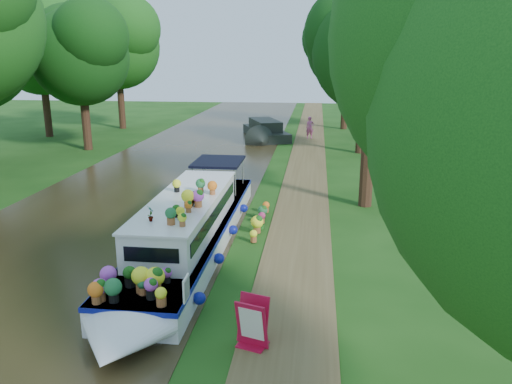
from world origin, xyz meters
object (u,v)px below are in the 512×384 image
object	(u,v)px
plant_boat	(188,228)
sandwich_board	(252,325)
pedestrian_pink	(310,128)
second_boat	(265,131)

from	to	relation	value
plant_boat	sandwich_board	distance (m)	5.68
plant_boat	pedestrian_pink	xyz separation A→B (m)	(3.44, 23.25, 0.00)
plant_boat	sandwich_board	world-z (taller)	plant_boat
plant_boat	sandwich_board	xyz separation A→B (m)	(2.70, -4.99, -0.33)
sandwich_board	pedestrian_pink	distance (m)	28.25
second_boat	pedestrian_pink	world-z (taller)	pedestrian_pink
sandwich_board	pedestrian_pink	size ratio (longest dim) A/B	0.66
second_boat	sandwich_board	xyz separation A→B (m)	(2.61, -27.98, -0.05)
second_boat	sandwich_board	distance (m)	28.10
plant_boat	pedestrian_pink	world-z (taller)	plant_boat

